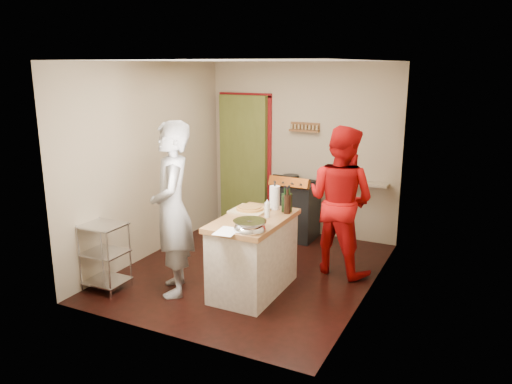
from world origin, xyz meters
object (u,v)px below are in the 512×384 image
island (254,253)px  person_stripe (172,210)px  stove (296,209)px  wire_shelving (105,253)px  person_red (340,200)px

island → person_stripe: (-0.81, -0.41, 0.52)m
stove → person_stripe: person_stripe is taller
wire_shelving → island: island is taller
island → person_red: 1.31m
island → person_red: size_ratio=0.70×
stove → person_stripe: 2.46m
island → person_red: person_red is taller
wire_shelving → island: 1.73m
wire_shelving → person_stripe: bearing=21.0°
wire_shelving → person_red: 2.89m
person_red → person_stripe: bearing=57.8°
wire_shelving → person_red: person_red is taller
person_stripe → person_red: size_ratio=1.07×
stove → person_red: size_ratio=0.54×
stove → person_stripe: size_ratio=0.51×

